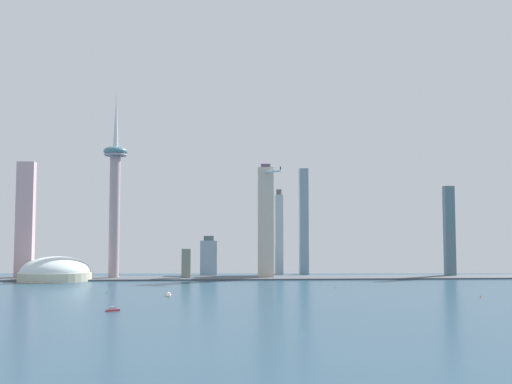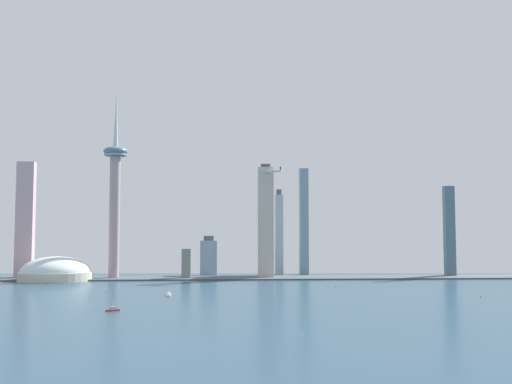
{
  "view_description": "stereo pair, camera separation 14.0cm",
  "coord_description": "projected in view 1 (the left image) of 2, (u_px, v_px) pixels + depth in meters",
  "views": [
    {
      "loc": [
        -57.06,
        -405.59,
        67.22
      ],
      "look_at": [
        -4.94,
        450.03,
        128.2
      ],
      "focal_mm": 41.25,
      "sensor_mm": 36.0,
      "label": 1
    },
    {
      "loc": [
        -56.92,
        -405.6,
        67.22
      ],
      "look_at": [
        -4.94,
        450.03,
        128.2
      ],
      "focal_mm": 41.25,
      "sensor_mm": 36.0,
      "label": 2
    }
  ],
  "objects": [
    {
      "name": "channel_buoy_0",
      "position": [
        481.0,
        296.0,
        625.01
      ],
      "size": [
        1.68,
        1.68,
        1.76
      ],
      "primitive_type": "cone",
      "color": "#E54C19",
      "rests_on": "ground"
    },
    {
      "name": "boat_4",
      "position": [
        113.0,
        309.0,
        511.12
      ],
      "size": [
        11.66,
        9.87,
        10.28
      ],
      "rotation": [
        0.0,
        0.0,
        3.77
      ],
      "color": "#AC252B",
      "rests_on": "ground"
    },
    {
      "name": "skyscraper_6",
      "position": [
        25.0,
        220.0,
        886.14
      ],
      "size": [
        25.88,
        13.81,
        176.17
      ],
      "color": "#C59FA7",
      "rests_on": "ground"
    },
    {
      "name": "channel_buoy_1",
      "position": [
        335.0,
        287.0,
        736.09
      ],
      "size": [
        1.23,
        1.23,
        2.17
      ],
      "primitive_type": "cone",
      "color": "green",
      "rests_on": "ground"
    },
    {
      "name": "skyscraper_0",
      "position": [
        186.0,
        264.0,
        875.02
      ],
      "size": [
        13.44,
        13.18,
        45.04
      ],
      "color": "gray",
      "rests_on": "ground"
    },
    {
      "name": "waterfront_pier",
      "position": [
        258.0,
        278.0,
        882.18
      ],
      "size": [
        927.82,
        70.84,
        2.18
      ],
      "primitive_type": "cube",
      "color": "#495158",
      "rests_on": "ground"
    },
    {
      "name": "skyscraper_1",
      "position": [
        266.0,
        222.0,
        896.19
      ],
      "size": [
        23.01,
        18.32,
        174.02
      ],
      "color": "#C0B5A6",
      "rests_on": "ground"
    },
    {
      "name": "skyscraper_2",
      "position": [
        449.0,
        231.0,
        926.68
      ],
      "size": [
        15.49,
        12.26,
        142.61
      ],
      "color": "slate",
      "rests_on": "ground"
    },
    {
      "name": "skyscraper_4",
      "position": [
        304.0,
        221.0,
        977.86
      ],
      "size": [
        14.31,
        16.13,
        175.96
      ],
      "color": "slate",
      "rests_on": "ground"
    },
    {
      "name": "boat_0",
      "position": [
        169.0,
        295.0,
        636.32
      ],
      "size": [
        4.87,
        17.13,
        6.46
      ],
      "rotation": [
        0.0,
        0.0,
        1.6
      ],
      "color": "beige",
      "rests_on": "ground"
    },
    {
      "name": "ground_plane",
      "position": [
        303.0,
        332.0,
        402.51
      ],
      "size": [
        6000.0,
        6000.0,
        0.0
      ],
      "primitive_type": "plane",
      "color": "#29495E"
    },
    {
      "name": "stadium_dome",
      "position": [
        56.0,
        273.0,
        843.76
      ],
      "size": [
        103.45,
        103.45,
        44.57
      ],
      "color": "beige",
      "rests_on": "ground"
    },
    {
      "name": "channel_buoy_2",
      "position": [
        106.0,
        292.0,
        662.77
      ],
      "size": [
        1.95,
        1.95,
        2.33
      ],
      "primitive_type": "cone",
      "color": "green",
      "rests_on": "ground"
    },
    {
      "name": "skyscraper_3",
      "position": [
        279.0,
        234.0,
        971.02
      ],
      "size": [
        12.26,
        21.78,
        140.44
      ],
      "color": "#91AAB4",
      "rests_on": "ground"
    },
    {
      "name": "skyscraper_5",
      "position": [
        209.0,
        257.0,
        941.35
      ],
      "size": [
        26.56,
        25.11,
        63.87
      ],
      "color": "#85A3BA",
      "rests_on": "ground"
    },
    {
      "name": "airplane",
      "position": [
        273.0,
        171.0,
        885.4
      ],
      "size": [
        25.95,
        25.49,
        8.12
      ],
      "rotation": [
        0.0,
        0.0,
        2.6
      ],
      "color": "silver"
    },
    {
      "name": "observation_tower",
      "position": [
        115.0,
        188.0,
        885.14
      ],
      "size": [
        36.09,
        36.09,
        284.09
      ],
      "color": "#A99298",
      "rests_on": "ground"
    }
  ]
}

